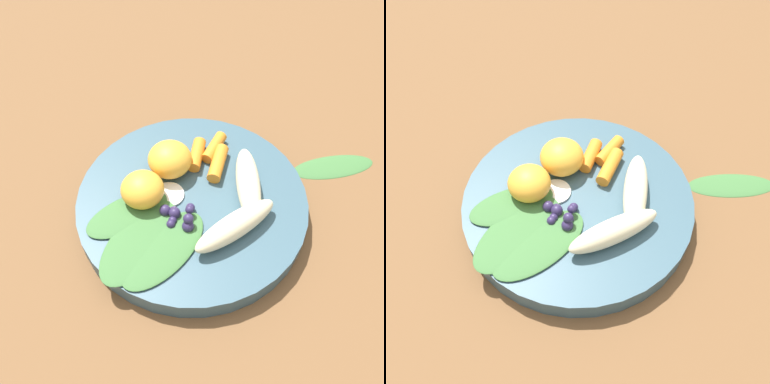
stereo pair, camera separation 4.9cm
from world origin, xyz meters
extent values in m
plane|color=brown|center=(0.00, 0.00, 0.00)|extent=(2.40, 2.40, 0.00)
cylinder|color=#385666|center=(0.00, 0.00, 0.01)|extent=(0.28, 0.28, 0.03)
ellipsoid|color=beige|center=(0.07, 0.02, 0.04)|extent=(0.04, 0.11, 0.03)
ellipsoid|color=beige|center=(0.05, -0.05, 0.04)|extent=(0.10, 0.10, 0.03)
ellipsoid|color=#F4A833|center=(-0.06, -0.01, 0.05)|extent=(0.05, 0.05, 0.04)
ellipsoid|color=#F4A833|center=(-0.03, 0.04, 0.05)|extent=(0.05, 0.05, 0.04)
cylinder|color=orange|center=(0.03, 0.05, 0.04)|extent=(0.03, 0.06, 0.02)
cylinder|color=orange|center=(0.02, 0.08, 0.04)|extent=(0.03, 0.05, 0.02)
cylinder|color=orange|center=(0.00, 0.06, 0.04)|extent=(0.02, 0.05, 0.02)
sphere|color=#2D234C|center=(0.00, -0.02, 0.03)|extent=(0.01, 0.01, 0.01)
sphere|color=#2D234C|center=(0.00, -0.05, 0.03)|extent=(0.01, 0.01, 0.01)
sphere|color=#2D234C|center=(-0.02, -0.04, 0.03)|extent=(0.01, 0.01, 0.01)
sphere|color=#2D234C|center=(-0.02, -0.04, 0.03)|extent=(0.01, 0.01, 0.01)
sphere|color=#2D234C|center=(-0.02, -0.03, 0.03)|extent=(0.01, 0.01, 0.01)
sphere|color=#2D234C|center=(0.00, -0.04, 0.04)|extent=(0.01, 0.01, 0.01)
sphere|color=#2D234C|center=(-0.03, -0.03, 0.03)|extent=(0.01, 0.01, 0.01)
sphere|color=#2D234C|center=(0.00, -0.03, 0.04)|extent=(0.01, 0.01, 0.01)
sphere|color=#2D234C|center=(0.00, -0.04, 0.03)|extent=(0.01, 0.01, 0.01)
sphere|color=#2D234C|center=(-0.02, -0.03, 0.04)|extent=(0.01, 0.01, 0.01)
cylinder|color=white|center=(-0.03, 0.00, 0.03)|extent=(0.04, 0.04, 0.00)
ellipsoid|color=#3D7038|center=(-0.07, -0.03, 0.03)|extent=(0.11, 0.10, 0.00)
ellipsoid|color=#3D7038|center=(-0.05, -0.07, 0.03)|extent=(0.11, 0.14, 0.00)
ellipsoid|color=#3D7038|center=(-0.02, -0.08, 0.03)|extent=(0.12, 0.13, 0.00)
ellipsoid|color=#3D7038|center=(0.19, 0.09, 0.00)|extent=(0.12, 0.07, 0.01)
camera|label=1|loc=(0.03, -0.30, 0.43)|focal=38.17mm
camera|label=2|loc=(0.08, -0.29, 0.43)|focal=38.17mm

